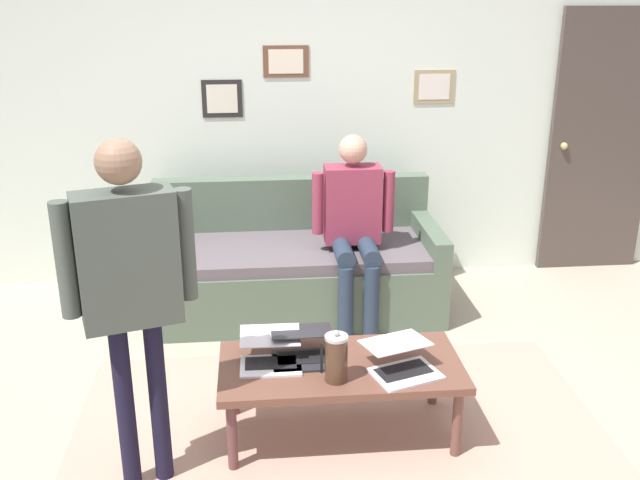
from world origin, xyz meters
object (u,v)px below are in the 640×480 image
french_press (336,358)px  person_standing (129,275)px  coffee_table (341,371)px  laptop_left (303,350)px  couch (295,268)px  interior_door (601,143)px  laptop_center (402,363)px  person_seated (354,219)px  laptop_right (270,355)px

french_press → person_standing: bearing=8.0°
coffee_table → laptop_left: bearing=-22.4°
couch → french_press: 1.73m
interior_door → laptop_center: 3.06m
coffee_table → person_standing: bearing=16.5°
interior_door → laptop_center: (2.01, 2.24, -0.57)m
couch → laptop_left: bearing=88.0°
person_seated → couch: bearing=-30.7°
coffee_table → person_seated: size_ratio=0.95×
laptop_center → laptop_right: 0.66m
couch → coffee_table: couch is taller
interior_door → person_standing: size_ratio=1.25×
laptop_left → laptop_right: laptop_left is taller
laptop_left → laptop_right: bearing=11.3°
laptop_left → person_standing: size_ratio=0.20×
couch → laptop_center: (-0.42, 1.66, 0.15)m
couch → laptop_right: 1.54m
french_press → interior_door: bearing=-135.7°
coffee_table → person_seated: (-0.25, -1.33, 0.36)m
laptop_left → person_seated: bearing=-109.0°
french_press → person_seated: (-0.29, -1.49, 0.20)m
laptop_center → person_standing: 1.38m
laptop_left → person_seated: person_seated is taller
laptop_right → couch: bearing=-98.1°
laptop_center → person_standing: bearing=8.2°
laptop_right → french_press: french_press is taller
interior_door → coffee_table: size_ratio=1.68×
coffee_table → laptop_center: size_ratio=2.91×
french_press → person_seated: 1.53m
couch → laptop_center: bearing=104.3°
french_press → person_standing: person_standing is taller
coffee_table → laptop_left: (0.18, -0.08, 0.09)m
laptop_left → french_press: (-0.14, 0.23, 0.07)m
laptop_left → person_standing: bearing=25.1°
laptop_right → person_standing: (0.59, 0.32, 0.59)m
interior_door → laptop_center: interior_door is taller
couch → laptop_center: size_ratio=4.78×
interior_door → laptop_right: interior_door is taller
laptop_left → laptop_right: 0.17m
coffee_table → person_seated: person_seated is taller
laptop_left → laptop_center: size_ratio=0.78×
laptop_left → person_seated: size_ratio=0.26×
coffee_table → person_standing: person_standing is taller
couch → person_seated: size_ratio=1.56×
laptop_right → french_press: 0.37m
laptop_left → french_press: bearing=121.8°
interior_door → coffee_table: interior_door is taller
laptop_right → interior_door: bearing=-141.7°
coffee_table → laptop_right: 0.36m
laptop_left → coffee_table: bearing=157.6°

